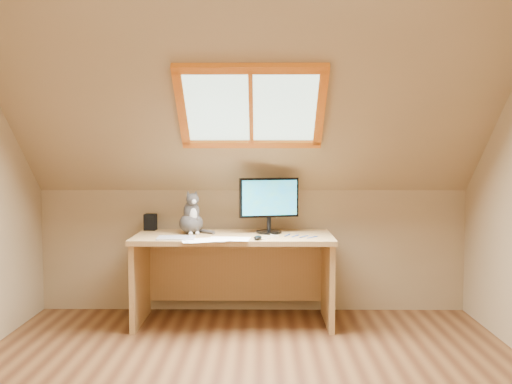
{
  "coord_description": "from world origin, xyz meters",
  "views": [
    {
      "loc": [
        0.07,
        -2.93,
        1.31
      ],
      "look_at": [
        0.03,
        1.0,
        1.04
      ],
      "focal_mm": 40.0,
      "sensor_mm": 36.0,
      "label": 1
    }
  ],
  "objects": [
    {
      "name": "room_shell",
      "position": [
        0.0,
        -0.09,
        1.43
      ],
      "size": [
        3.52,
        3.52,
        2.41
      ],
      "color": "tan",
      "rests_on": "ground"
    },
    {
      "name": "desk",
      "position": [
        -0.14,
        1.45,
        0.47
      ],
      "size": [
        1.5,
        0.66,
        0.68
      ],
      "color": "tan",
      "rests_on": "ground"
    },
    {
      "name": "monitor",
      "position": [
        0.13,
        1.46,
        0.93
      ],
      "size": [
        0.46,
        0.2,
        0.43
      ],
      "color": "black",
      "rests_on": "desk"
    },
    {
      "name": "cat",
      "position": [
        -0.47,
        1.44,
        0.81
      ],
      "size": [
        0.25,
        0.27,
        0.34
      ],
      "color": "#45403D",
      "rests_on": "desk"
    },
    {
      "name": "desk_speaker",
      "position": [
        -0.82,
        1.63,
        0.75
      ],
      "size": [
        0.1,
        0.1,
        0.13
      ],
      "primitive_type": "cube",
      "rotation": [
        0.0,
        0.0,
        -0.07
      ],
      "color": "black",
      "rests_on": "desk"
    },
    {
      "name": "graphics_tablet",
      "position": [
        -0.55,
        1.18,
        0.69
      ],
      "size": [
        0.28,
        0.2,
        0.01
      ],
      "primitive_type": "cube",
      "rotation": [
        0.0,
        0.0,
        0.04
      ],
      "color": "#B2B2B7",
      "rests_on": "desk"
    },
    {
      "name": "mouse",
      "position": [
        0.05,
        1.12,
        0.7
      ],
      "size": [
        0.08,
        0.11,
        0.03
      ],
      "primitive_type": "ellipsoid",
      "rotation": [
        0.0,
        0.0,
        -0.25
      ],
      "color": "black",
      "rests_on": "desk"
    },
    {
      "name": "papers",
      "position": [
        -0.25,
        1.12,
        0.69
      ],
      "size": [
        0.35,
        0.3,
        0.01
      ],
      "color": "white",
      "rests_on": "desk"
    },
    {
      "name": "cables",
      "position": [
        0.26,
        1.26,
        0.69
      ],
      "size": [
        0.51,
        0.26,
        0.01
      ],
      "color": "silver",
      "rests_on": "desk"
    }
  ]
}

